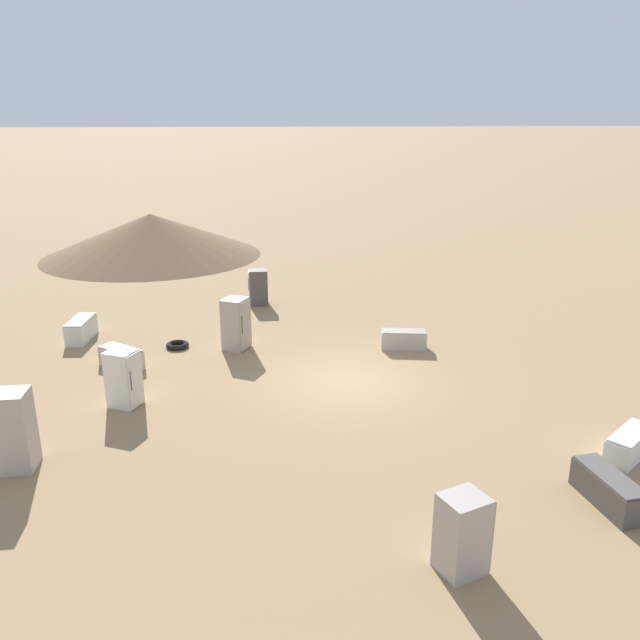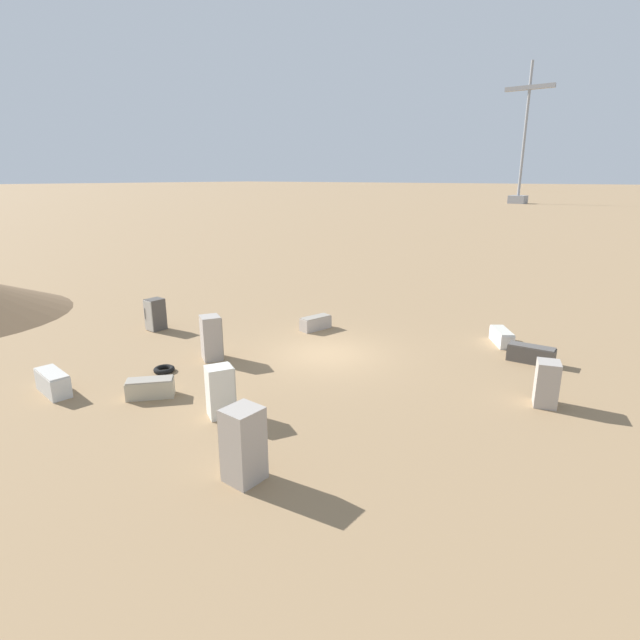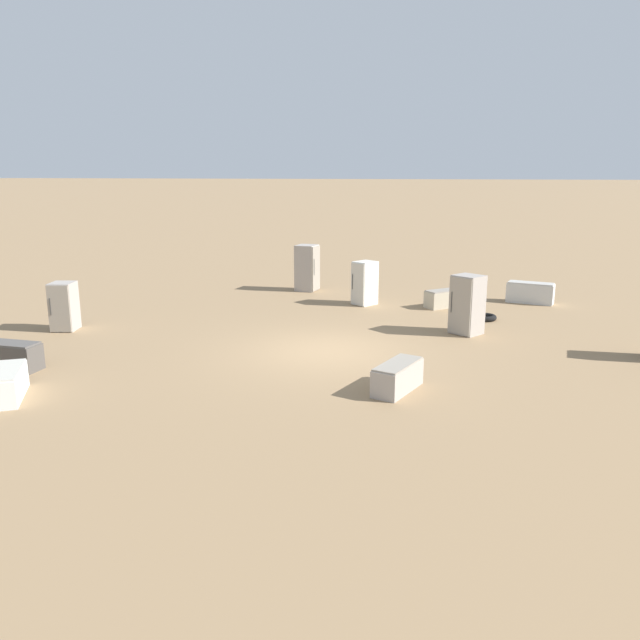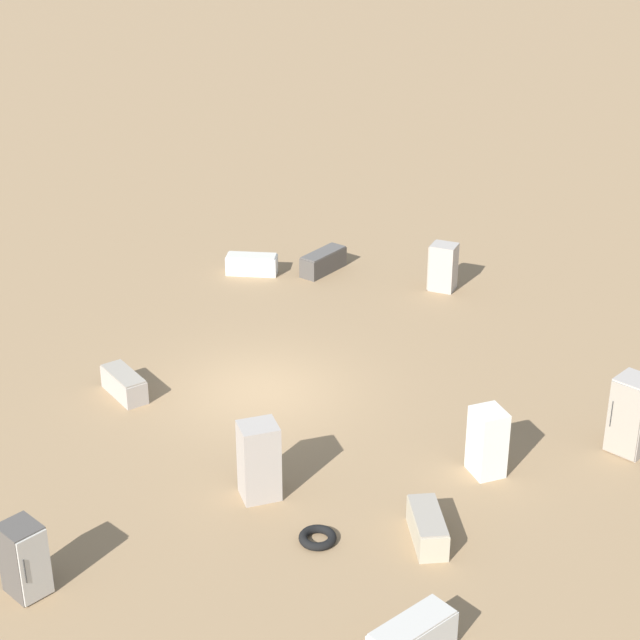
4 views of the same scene
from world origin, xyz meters
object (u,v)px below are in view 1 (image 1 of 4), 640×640
at_px(discarded_fridge_4, 13,431).
at_px(discarded_fridge_7, 236,324).
at_px(discarded_fridge_8, 121,358).
at_px(discarded_fridge_9, 81,329).
at_px(discarded_fridge_1, 630,444).
at_px(scrap_tire, 177,345).
at_px(discarded_fridge_2, 124,378).
at_px(discarded_fridge_5, 404,339).
at_px(discarded_fridge_3, 608,489).
at_px(discarded_fridge_6, 463,534).
at_px(discarded_fridge_0, 258,287).

xyz_separation_m(discarded_fridge_4, discarded_fridge_7, (-6.64, 4.91, -0.05)).
bearing_deg(discarded_fridge_8, discarded_fridge_9, -105.71).
height_order(discarded_fridge_1, discarded_fridge_8, discarded_fridge_1).
bearing_deg(scrap_tire, discarded_fridge_7, 78.98).
relative_size(discarded_fridge_2, discarded_fridge_7, 0.90).
bearing_deg(discarded_fridge_5, discarded_fridge_7, 94.23).
bearing_deg(discarded_fridge_7, discarded_fridge_3, 64.96).
distance_m(discarded_fridge_7, discarded_fridge_8, 3.70).
relative_size(discarded_fridge_6, scrap_tire, 1.90).
bearing_deg(discarded_fridge_6, scrap_tire, -173.72).
height_order(discarded_fridge_0, discarded_fridge_8, discarded_fridge_0).
distance_m(discarded_fridge_4, discarded_fridge_5, 11.84).
xyz_separation_m(discarded_fridge_4, discarded_fridge_5, (-5.79, 10.31, -0.59)).
xyz_separation_m(discarded_fridge_2, discarded_fridge_7, (-3.82, 3.02, 0.09)).
height_order(discarded_fridge_8, discarded_fridge_9, discarded_fridge_9).
bearing_deg(discarded_fridge_2, discarded_fridge_9, -130.59).
bearing_deg(discarded_fridge_6, discarded_fridge_1, 101.49).
bearing_deg(discarded_fridge_2, discarded_fridge_6, 68.78).
xyz_separation_m(discarded_fridge_1, discarded_fridge_5, (-7.44, -3.02, -0.00)).
bearing_deg(discarded_fridge_3, scrap_tire, -53.09).
bearing_deg(discarded_fridge_3, discarded_fridge_4, -19.14).
height_order(discarded_fridge_1, discarded_fridge_3, discarded_fridge_3).
height_order(discarded_fridge_2, discarded_fridge_6, discarded_fridge_2).
relative_size(discarded_fridge_4, discarded_fridge_7, 1.05).
xyz_separation_m(discarded_fridge_3, discarded_fridge_6, (1.33, -3.52, 0.38)).
distance_m(discarded_fridge_0, discarded_fridge_4, 13.02).
xyz_separation_m(discarded_fridge_2, discarded_fridge_9, (-5.50, -2.17, -0.39)).
bearing_deg(discarded_fridge_6, discarded_fridge_0, 169.89).
bearing_deg(discarded_fridge_3, discarded_fridge_9, -47.55).
relative_size(discarded_fridge_5, discarded_fridge_6, 1.10).
relative_size(discarded_fridge_4, scrap_tire, 2.41).
bearing_deg(discarded_fridge_1, discarded_fridge_8, 23.43).
distance_m(discarded_fridge_8, discarded_fridge_9, 3.23).
relative_size(discarded_fridge_1, discarded_fridge_9, 0.96).
xyz_separation_m(discarded_fridge_0, discarded_fridge_8, (6.01, -4.53, -0.42)).
height_order(discarded_fridge_3, discarded_fridge_7, discarded_fridge_7).
bearing_deg(discarded_fridge_2, discarded_fridge_3, 86.50).
relative_size(discarded_fridge_1, discarded_fridge_3, 0.93).
bearing_deg(discarded_fridge_2, discarded_fridge_5, 137.27).
bearing_deg(discarded_fridge_7, discarded_fridge_5, 111.09).
height_order(discarded_fridge_5, discarded_fridge_6, discarded_fridge_6).
height_order(discarded_fridge_0, discarded_fridge_4, discarded_fridge_4).
distance_m(discarded_fridge_5, scrap_tire, 7.44).
distance_m(discarded_fridge_4, discarded_fridge_8, 5.78).
bearing_deg(discarded_fridge_9, discarded_fridge_1, 151.75).
relative_size(discarded_fridge_3, discarded_fridge_6, 1.20).
height_order(discarded_fridge_1, discarded_fridge_4, discarded_fridge_4).
height_order(discarded_fridge_5, scrap_tire, discarded_fridge_5).
distance_m(discarded_fridge_0, discarded_fridge_3, 15.93).
xyz_separation_m(discarded_fridge_1, discarded_fridge_4, (-1.65, -13.33, 0.59)).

